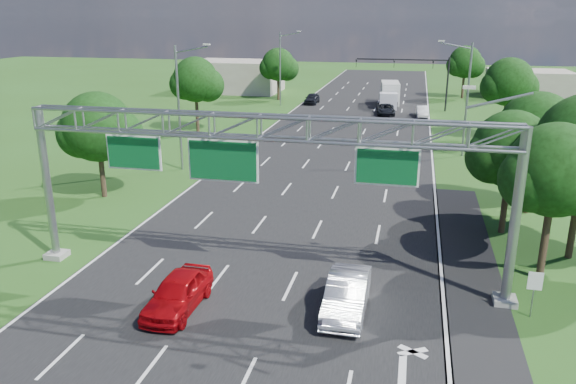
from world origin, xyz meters
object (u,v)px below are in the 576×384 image
(silver_sedan, at_px, (347,294))
(traffic_signal, at_px, (421,71))
(sign_gantry, at_px, (261,140))
(box_truck, at_px, (390,95))
(red_coupe, at_px, (178,293))
(regulatory_sign, at_px, (535,285))

(silver_sedan, bearing_deg, traffic_signal, 87.27)
(sign_gantry, relative_size, box_truck, 2.76)
(red_coupe, bearing_deg, traffic_signal, 80.79)
(traffic_signal, bearing_deg, sign_gantry, -97.68)
(sign_gantry, bearing_deg, traffic_signal, 82.32)
(red_coupe, bearing_deg, sign_gantry, 53.11)
(red_coupe, relative_size, silver_sedan, 0.96)
(regulatory_sign, xyz_separation_m, red_coupe, (-14.90, -2.65, -0.72))
(regulatory_sign, bearing_deg, silver_sedan, -171.11)
(regulatory_sign, bearing_deg, traffic_signal, 95.20)
(red_coupe, height_order, silver_sedan, silver_sedan)
(red_coupe, xyz_separation_m, box_truck, (5.99, 59.97, 0.72))
(sign_gantry, height_order, red_coupe, sign_gantry)
(regulatory_sign, height_order, traffic_signal, traffic_signal)
(regulatory_sign, relative_size, silver_sedan, 0.43)
(sign_gantry, bearing_deg, red_coupe, -127.67)
(regulatory_sign, bearing_deg, box_truck, 98.83)
(traffic_signal, relative_size, silver_sedan, 2.50)
(traffic_signal, bearing_deg, silver_sedan, -92.90)
(red_coupe, xyz_separation_m, silver_sedan, (7.18, 1.44, 0.01))
(traffic_signal, relative_size, red_coupe, 2.62)
(regulatory_sign, xyz_separation_m, box_truck, (-8.91, 57.33, 0.01))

